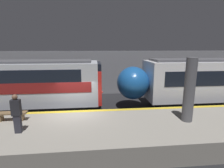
# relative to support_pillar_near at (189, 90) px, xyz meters

# --- Properties ---
(ground_plane) EXTENTS (120.00, 120.00, 0.00)m
(ground_plane) POSITION_rel_support_pillar_near_xyz_m (-5.91, 2.06, -2.62)
(ground_plane) COLOR black
(platform) EXTENTS (40.00, 4.22, 1.01)m
(platform) POSITION_rel_support_pillar_near_xyz_m (-5.91, -0.05, -2.12)
(platform) COLOR gray
(platform) RESTS_ON ground
(station_rear_barrier) EXTENTS (50.00, 0.15, 4.33)m
(station_rear_barrier) POSITION_rel_support_pillar_near_xyz_m (-5.91, 9.39, -0.45)
(station_rear_barrier) COLOR gray
(station_rear_barrier) RESTS_ON ground
(support_pillar_near) EXTENTS (0.53, 0.53, 3.25)m
(support_pillar_near) POSITION_rel_support_pillar_near_xyz_m (0.00, 0.00, 0.00)
(support_pillar_near) COLOR #56565B
(support_pillar_near) RESTS_ON platform
(person_waiting) EXTENTS (0.38, 0.24, 1.76)m
(person_waiting) POSITION_rel_support_pillar_near_xyz_m (-8.10, -0.45, -0.69)
(person_waiting) COLOR #2D2D38
(person_waiting) RESTS_ON platform
(platform_bench) EXTENTS (1.50, 0.40, 0.45)m
(platform_bench) POSITION_rel_support_pillar_near_xyz_m (-8.97, 0.95, -1.29)
(platform_bench) COLOR brown
(platform_bench) RESTS_ON platform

